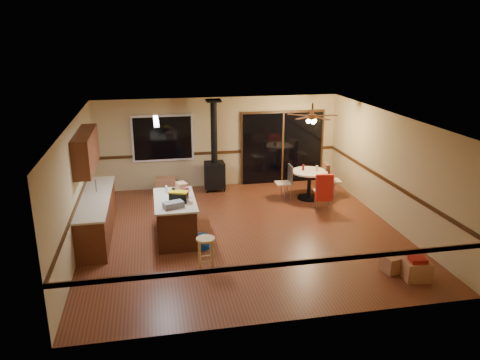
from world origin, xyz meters
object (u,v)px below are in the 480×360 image
object	(u,v)px
bar_stool	(206,254)
blue_bucket	(202,242)
chair_left	(287,178)
chair_near	(324,188)
box_corner_b	(393,263)
dining_table	(309,180)
toolbox_black	(179,197)
box_corner_a	(417,270)
wood_stove	(215,166)
kitchen_island	(175,218)
toolbox_grey	(173,205)
chair_right	(327,176)
box_under_window	(166,186)

from	to	relation	value
bar_stool	blue_bucket	size ratio (longest dim) A/B	1.95
chair_left	chair_near	size ratio (longest dim) A/B	0.74
chair_near	box_corner_b	distance (m)	3.35
blue_bucket	dining_table	distance (m)	4.09
toolbox_black	bar_stool	xyz separation A→B (m)	(0.39, -1.38, -0.68)
chair_left	box_corner_a	xyz separation A→B (m)	(1.10, -4.65, -0.41)
wood_stove	chair_near	distance (m)	3.24
kitchen_island	box_corner_b	xyz separation A→B (m)	(3.95, -2.33, -0.29)
box_corner_a	blue_bucket	bearing A→B (deg)	151.15
box_corner_a	dining_table	bearing A→B (deg)	96.33
toolbox_black	box_corner_a	size ratio (longest dim) A/B	0.82
box_corner_a	chair_left	bearing A→B (deg)	103.30
kitchen_island	blue_bucket	xyz separation A→B (m)	(0.51, -0.64, -0.31)
toolbox_grey	blue_bucket	distance (m)	1.00
toolbox_black	chair_right	size ratio (longest dim) A/B	0.54
chair_right	box_under_window	distance (m)	4.48
kitchen_island	toolbox_grey	world-z (taller)	toolbox_grey
bar_stool	chair_right	bearing A→B (deg)	43.11
kitchen_island	box_corner_a	world-z (taller)	kitchen_island
chair_near	box_under_window	xyz separation A→B (m)	(-3.89, 2.08, -0.37)
blue_bucket	box_corner_b	bearing A→B (deg)	-26.14
bar_stool	chair_near	size ratio (longest dim) A/B	0.93
toolbox_black	box_corner_b	world-z (taller)	toolbox_black
kitchen_island	chair_near	bearing A→B (deg)	14.58
wood_stove	box_corner_b	bearing A→B (deg)	-63.77
toolbox_black	chair_right	xyz separation A→B (m)	(4.15, 2.13, -0.41)
kitchen_island	bar_stool	xyz separation A→B (m)	(0.47, -1.58, -0.13)
dining_table	box_corner_b	world-z (taller)	dining_table
chair_right	box_under_window	xyz separation A→B (m)	(-4.33, 1.12, -0.37)
toolbox_grey	chair_right	size ratio (longest dim) A/B	0.58
chair_near	toolbox_grey	bearing A→B (deg)	-158.74
chair_left	toolbox_black	bearing A→B (deg)	-144.56
blue_bucket	chair_right	world-z (taller)	chair_right
chair_left	chair_right	bearing A→B (deg)	-1.46
toolbox_grey	box_corner_a	distance (m)	4.86
chair_near	box_corner_b	world-z (taller)	chair_near
chair_left	blue_bucket	bearing A→B (deg)	-135.07
bar_stool	box_under_window	world-z (taller)	bar_stool
kitchen_island	chair_left	distance (m)	3.69
box_under_window	wood_stove	bearing A→B (deg)	-0.53
kitchen_island	bar_stool	world-z (taller)	kitchen_island
kitchen_island	chair_left	world-z (taller)	chair_left
bar_stool	box_corner_a	xyz separation A→B (m)	(3.75, -1.11, -0.15)
chair_left	dining_table	bearing A→B (deg)	-9.37
kitchen_island	blue_bucket	world-z (taller)	kitchen_island
toolbox_black	chair_left	size ratio (longest dim) A/B	0.74
box_corner_a	chair_right	bearing A→B (deg)	89.84
bar_stool	chair_left	distance (m)	4.43
toolbox_black	box_under_window	bearing A→B (deg)	93.04
kitchen_island	dining_table	distance (m)	4.16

